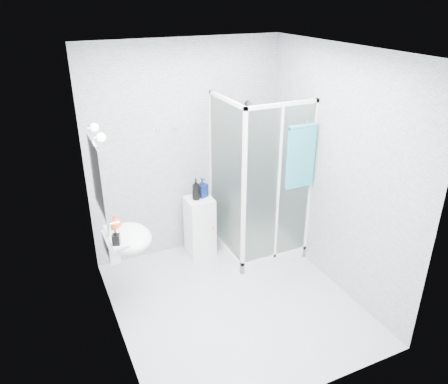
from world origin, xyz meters
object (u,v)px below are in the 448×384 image
hand_towel (301,155)px  soap_dispenser_orange (115,222)px  storage_cabinet (200,226)px  shampoo_bottle_b (202,188)px  soap_dispenser_black (116,237)px  shampoo_bottle_a (196,189)px  shower_enclosure (255,222)px  wall_basin (126,239)px

hand_towel → soap_dispenser_orange: (-2.04, 0.21, -0.47)m
storage_cabinet → shampoo_bottle_b: bearing=35.2°
soap_dispenser_orange → soap_dispenser_black: size_ratio=0.99×
shampoo_bottle_a → shower_enclosure: bearing=-23.7°
shampoo_bottle_a → shampoo_bottle_b: size_ratio=1.10×
wall_basin → shower_enclosure: bearing=10.8°
shampoo_bottle_b → soap_dispenser_black: (-1.22, -0.82, 0.06)m
shampoo_bottle_b → soap_dispenser_orange: size_ratio=1.56×
shampoo_bottle_a → soap_dispenser_orange: shampoo_bottle_a is taller
shower_enclosure → soap_dispenser_black: bearing=-164.5°
storage_cabinet → hand_towel: hand_towel is taller
wall_basin → shampoo_bottle_b: wall_basin is taller
hand_towel → shampoo_bottle_b: size_ratio=3.03×
hand_towel → shampoo_bottle_a: 1.30m
hand_towel → shower_enclosure: bearing=128.5°
wall_basin → soap_dispenser_black: soap_dispenser_black is taller
soap_dispenser_orange → wall_basin: bearing=-60.2°
shower_enclosure → shampoo_bottle_b: (-0.56, 0.33, 0.44)m
hand_towel → shampoo_bottle_b: (-0.88, 0.73, -0.53)m
shower_enclosure → storage_cabinet: 0.69m
wall_basin → shampoo_bottle_a: shampoo_bottle_a is taller
soap_dispenser_black → storage_cabinet: bearing=34.1°
shampoo_bottle_b → soap_dispenser_black: bearing=-145.9°
hand_towel → soap_dispenser_orange: bearing=174.2°
storage_cabinet → soap_dispenser_black: size_ratio=4.88×
soap_dispenser_black → shower_enclosure: bearing=15.5°
shower_enclosure → shampoo_bottle_a: shower_enclosure is taller
hand_towel → soap_dispenser_black: size_ratio=4.67×
hand_towel → soap_dispenser_black: bearing=-177.5°
soap_dispenser_black → shampoo_bottle_a: bearing=34.9°
hand_towel → storage_cabinet: bearing=143.8°
wall_basin → soap_dispenser_black: bearing=-124.9°
shower_enclosure → wall_basin: shower_enclosure is taller
shower_enclosure → hand_towel: bearing=-51.5°
wall_basin → soap_dispenser_orange: bearing=119.8°
shampoo_bottle_b → soap_dispenser_black: 1.47m
wall_basin → storage_cabinet: bearing=30.3°
shampoo_bottle_b → storage_cabinet: bearing=-144.2°
soap_dispenser_orange → shower_enclosure: bearing=6.4°
shower_enclosure → shampoo_bottle_a: (-0.66, 0.29, 0.45)m
hand_towel → shampoo_bottle_b: 1.26m
hand_towel → soap_dispenser_black: (-2.10, -0.09, -0.47)m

